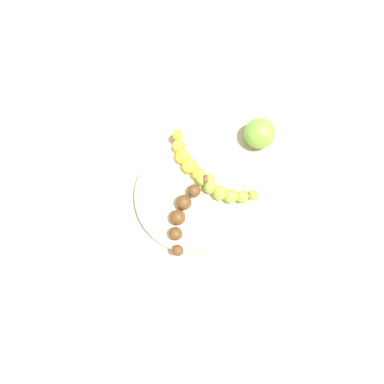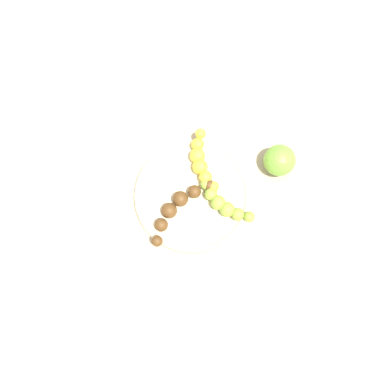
{
  "view_description": "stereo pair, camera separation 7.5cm",
  "coord_description": "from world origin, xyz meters",
  "views": [
    {
      "loc": [
        -0.16,
        0.12,
        0.77
      ],
      "look_at": [
        0.0,
        0.0,
        0.04
      ],
      "focal_mm": 34.11,
      "sensor_mm": 36.0,
      "label": 1
    },
    {
      "loc": [
        -0.2,
        0.05,
        0.77
      ],
      "look_at": [
        0.0,
        0.0,
        0.04
      ],
      "focal_mm": 34.11,
      "sensor_mm": 36.0,
      "label": 2
    }
  ],
  "objects": [
    {
      "name": "fruit_bowl",
      "position": [
        0.0,
        0.0,
        0.01
      ],
      "size": [
        0.25,
        0.25,
        0.02
      ],
      "color": "beige",
      "rests_on": "ground_plane"
    },
    {
      "name": "ground_plane",
      "position": [
        0.0,
        0.0,
        0.0
      ],
      "size": [
        2.4,
        2.4,
        0.0
      ],
      "primitive_type": "plane",
      "color": "tan"
    },
    {
      "name": "banana_overripe",
      "position": [
        -0.02,
        0.04,
        0.04
      ],
      "size": [
        0.11,
        0.16,
        0.03
      ],
      "rotation": [
        0.0,
        0.0,
        0.57
      ],
      "color": "#593819",
      "rests_on": "fruit_bowl"
    },
    {
      "name": "apple_green",
      "position": [
        0.02,
        -0.2,
        0.03
      ],
      "size": [
        0.07,
        0.07,
        0.07
      ],
      "primitive_type": "sphere",
      "color": "#72B238",
      "rests_on": "ground_plane"
    },
    {
      "name": "banana_yellow",
      "position": [
        0.06,
        -0.04,
        0.04
      ],
      "size": [
        0.14,
        0.05,
        0.03
      ],
      "rotation": [
        0.0,
        0.0,
        1.53
      ],
      "color": "yellow",
      "rests_on": "fruit_bowl"
    },
    {
      "name": "banana_green",
      "position": [
        -0.04,
        -0.06,
        0.03
      ],
      "size": [
        0.11,
        0.09,
        0.03
      ],
      "rotation": [
        0.0,
        0.0,
        2.22
      ],
      "color": "#8CAD38",
      "rests_on": "fruit_bowl"
    }
  ]
}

